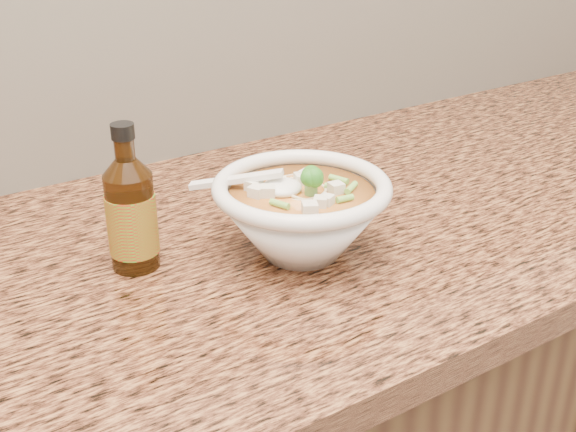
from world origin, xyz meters
TOP-DOWN VIEW (x-y plane):
  - counter_slab at (0.00, 1.68)m, footprint 4.00×0.68m
  - soup_bowl at (0.21, 1.60)m, footprint 0.22×0.22m
  - hot_sauce_bottle at (0.02, 1.68)m, footprint 0.07×0.07m

SIDE VIEW (x-z plane):
  - counter_slab at x=0.00m, z-range 0.86..0.90m
  - soup_bowl at x=0.21m, z-range 0.89..1.01m
  - hot_sauce_bottle at x=0.02m, z-range 0.88..1.06m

